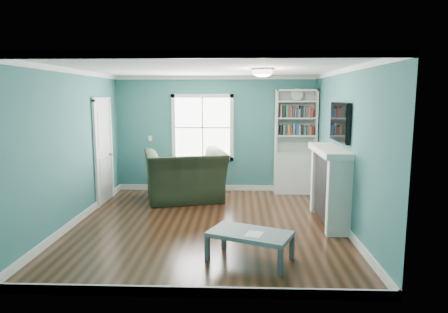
{
  "coord_description": "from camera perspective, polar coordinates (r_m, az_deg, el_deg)",
  "views": [
    {
      "loc": [
        0.52,
        -6.51,
        2.15
      ],
      "look_at": [
        0.26,
        0.4,
        1.11
      ],
      "focal_mm": 32.0,
      "sensor_mm": 36.0,
      "label": 1
    }
  ],
  "objects": [
    {
      "name": "door",
      "position": [
        8.44,
        -16.85,
        0.89
      ],
      "size": [
        0.12,
        0.98,
        2.17
      ],
      "color": "silver",
      "rests_on": "ground"
    },
    {
      "name": "bookshelf",
      "position": [
        8.98,
        10.11,
        0.61
      ],
      "size": [
        0.9,
        0.35,
        2.31
      ],
      "color": "silver",
      "rests_on": "ground"
    },
    {
      "name": "ceiling_fixture",
      "position": [
        6.63,
        5.52,
        12.0
      ],
      "size": [
        0.38,
        0.38,
        0.15
      ],
      "color": "white",
      "rests_on": "room_walls"
    },
    {
      "name": "paper_sheet",
      "position": [
        5.27,
        4.33,
        -11.01
      ],
      "size": [
        0.27,
        0.31,
        0.0
      ],
      "primitive_type": "cube",
      "rotation": [
        0.0,
        0.0,
        -0.33
      ],
      "color": "white",
      "rests_on": "coffee_table"
    },
    {
      "name": "floor",
      "position": [
        6.87,
        -2.36,
        -9.64
      ],
      "size": [
        5.0,
        5.0,
        0.0
      ],
      "primitive_type": "plane",
      "color": "black",
      "rests_on": "ground"
    },
    {
      "name": "room_walls",
      "position": [
        6.55,
        -2.45,
        3.6
      ],
      "size": [
        5.0,
        5.0,
        5.0
      ],
      "color": "#326D70",
      "rests_on": "ground"
    },
    {
      "name": "recliner",
      "position": [
        8.31,
        -5.59,
        -1.54
      ],
      "size": [
        1.81,
        1.42,
        1.39
      ],
      "primitive_type": "imported",
      "rotation": [
        0.0,
        0.0,
        -2.87
      ],
      "color": "black",
      "rests_on": "ground"
    },
    {
      "name": "light_switch",
      "position": [
        9.27,
        -10.48,
        2.57
      ],
      "size": [
        0.08,
        0.01,
        0.12
      ],
      "primitive_type": "cube",
      "color": "white",
      "rests_on": "room_walls"
    },
    {
      "name": "coffee_table",
      "position": [
        5.37,
        3.73,
        -11.2
      ],
      "size": [
        1.2,
        0.94,
        0.38
      ],
      "rotation": [
        0.0,
        0.0,
        -0.4
      ],
      "color": "#444952",
      "rests_on": "ground"
    },
    {
      "name": "fireplace",
      "position": [
        7.05,
        14.88,
        -4.1
      ],
      "size": [
        0.44,
        1.58,
        1.3
      ],
      "color": "black",
      "rests_on": "ground"
    },
    {
      "name": "trim",
      "position": [
        6.59,
        -2.43,
        0.62
      ],
      "size": [
        4.5,
        5.0,
        2.6
      ],
      "color": "white",
      "rests_on": "ground"
    },
    {
      "name": "tv",
      "position": [
        6.93,
        16.2,
        4.73
      ],
      "size": [
        0.06,
        1.1,
        0.65
      ],
      "primitive_type": "cube",
      "color": "black",
      "rests_on": "fireplace"
    },
    {
      "name": "window",
      "position": [
        9.06,
        -3.08,
        4.15
      ],
      "size": [
        1.4,
        0.06,
        1.5
      ],
      "color": "white",
      "rests_on": "room_walls"
    }
  ]
}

